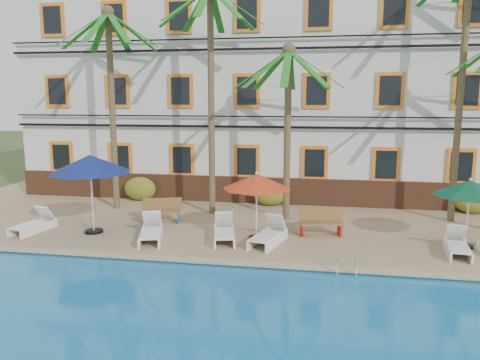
% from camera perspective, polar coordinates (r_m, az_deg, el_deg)
% --- Properties ---
extents(ground, '(100.00, 100.00, 0.00)m').
position_cam_1_polar(ground, '(14.51, 2.31, -10.00)').
color(ground, '#384C23').
rests_on(ground, ground).
extents(pool_deck, '(30.00, 12.00, 0.25)m').
position_cam_1_polar(pool_deck, '(19.22, 4.32, -4.59)').
color(pool_deck, tan).
rests_on(pool_deck, ground).
extents(pool_coping, '(30.00, 0.35, 0.06)m').
position_cam_1_polar(pool_coping, '(13.57, 1.81, -10.17)').
color(pool_coping, tan).
rests_on(pool_coping, pool_deck).
extents(hotel_building, '(25.40, 6.44, 10.22)m').
position_cam_1_polar(hotel_building, '(23.56, 5.72, 10.98)').
color(hotel_building, silver).
rests_on(hotel_building, pool_deck).
extents(palm_a, '(4.14, 4.14, 8.37)m').
position_cam_1_polar(palm_a, '(20.40, -15.45, 11.41)').
color(palm_a, brown).
rests_on(palm_a, pool_deck).
extents(palm_b, '(4.14, 4.14, 9.10)m').
position_cam_1_polar(palm_b, '(18.82, -3.57, 13.16)').
color(palm_b, brown).
rests_on(palm_b, pool_deck).
extents(palm_c, '(4.14, 4.14, 6.71)m').
position_cam_1_polar(palm_c, '(17.89, 5.85, 8.86)').
color(palm_c, brown).
rests_on(palm_c, pool_deck).
extents(palm_d, '(4.14, 4.14, 9.90)m').
position_cam_1_polar(palm_d, '(19.41, 25.59, 13.46)').
color(palm_d, brown).
rests_on(palm_d, pool_deck).
extents(shrub_left, '(1.50, 0.90, 1.10)m').
position_cam_1_polar(shrub_left, '(22.13, -12.08, -1.04)').
color(shrub_left, '#2B5D1A').
rests_on(shrub_left, pool_deck).
extents(shrub_mid, '(1.50, 0.90, 1.10)m').
position_cam_1_polar(shrub_mid, '(20.66, 3.64, -1.62)').
color(shrub_mid, '#2B5D1A').
rests_on(shrub_mid, pool_deck).
extents(shrub_right, '(1.50, 0.90, 1.10)m').
position_cam_1_polar(shrub_right, '(21.45, 26.56, -2.24)').
color(shrub_right, '#2B5D1A').
rests_on(shrub_right, pool_deck).
extents(umbrella_blue, '(2.86, 2.86, 2.85)m').
position_cam_1_polar(umbrella_blue, '(16.95, -17.79, 1.82)').
color(umbrella_blue, black).
rests_on(umbrella_blue, pool_deck).
extents(umbrella_red, '(2.30, 2.30, 2.30)m').
position_cam_1_polar(umbrella_red, '(15.51, 2.05, -0.21)').
color(umbrella_red, black).
rests_on(umbrella_red, pool_deck).
extents(umbrella_green, '(2.25, 2.25, 2.25)m').
position_cam_1_polar(umbrella_green, '(16.25, 26.22, -0.94)').
color(umbrella_green, black).
rests_on(umbrella_green, pool_deck).
extents(lounger_a, '(0.93, 1.86, 0.84)m').
position_cam_1_polar(lounger_a, '(18.26, -23.84, -4.93)').
color(lounger_a, white).
rests_on(lounger_a, pool_deck).
extents(lounger_b, '(1.20, 2.05, 0.91)m').
position_cam_1_polar(lounger_b, '(15.98, -10.79, -6.21)').
color(lounger_b, white).
rests_on(lounger_b, pool_deck).
extents(lounger_c, '(1.07, 1.98, 0.89)m').
position_cam_1_polar(lounger_c, '(15.70, -1.95, -6.36)').
color(lounger_c, white).
rests_on(lounger_c, pool_deck).
extents(lounger_d, '(1.17, 2.03, 0.91)m').
position_cam_1_polar(lounger_d, '(15.38, 3.51, -6.69)').
color(lounger_d, white).
rests_on(lounger_d, pool_deck).
extents(lounger_e, '(0.83, 1.80, 0.82)m').
position_cam_1_polar(lounger_e, '(15.83, 24.99, -7.26)').
color(lounger_e, white).
rests_on(lounger_e, pool_deck).
extents(bench_left, '(1.57, 0.90, 0.93)m').
position_cam_1_polar(bench_left, '(18.12, -9.63, -3.67)').
color(bench_left, olive).
rests_on(bench_left, pool_deck).
extents(bench_right, '(1.57, 0.77, 0.93)m').
position_cam_1_polar(bench_right, '(16.50, 9.82, -5.04)').
color(bench_right, olive).
rests_on(bench_right, pool_deck).
extents(pool_ladder, '(0.54, 0.74, 0.74)m').
position_cam_1_polar(pool_ladder, '(13.39, 12.80, -10.85)').
color(pool_ladder, silver).
rests_on(pool_ladder, ground).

